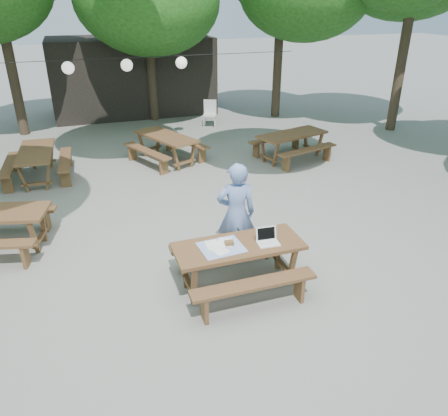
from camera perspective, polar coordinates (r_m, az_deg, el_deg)
name	(u,v)px	position (r m, az deg, el deg)	size (l,w,h in m)	color
ground	(190,236)	(8.51, -4.48, -3.63)	(80.00, 80.00, 0.00)	slate
pavilion	(132,75)	(18.05, -11.89, 16.60)	(6.00, 3.00, 2.80)	black
main_picnic_table	(238,264)	(6.93, 1.88, -7.35)	(2.00, 1.58, 0.75)	#512F1C
picnic_table_ne	(292,146)	(12.53, 8.81, 8.03)	(2.24, 2.01, 0.75)	#512F1C
picnic_table_far_w	(38,164)	(11.94, -23.12, 5.28)	(1.65, 2.03, 0.75)	#512F1C
picnic_table_far_e	(167,148)	(12.31, -7.52, 7.77)	(2.22, 2.38, 0.75)	#512F1C
woman	(236,214)	(7.32, 1.59, -0.76)	(0.66, 0.43, 1.80)	#6B86C4
plastic_chair	(210,119)	(15.76, -1.87, 11.54)	(0.57, 0.57, 0.90)	silver
laptop	(267,239)	(6.79, 5.68, -4.03)	(0.35, 0.28, 0.24)	white
tabletop_clutter	(223,246)	(6.66, -0.19, -5.02)	(0.69, 0.60, 0.08)	#3966C5
paper_lanterns	(127,65)	(13.40, -12.53, 17.77)	(9.00, 0.34, 0.38)	black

